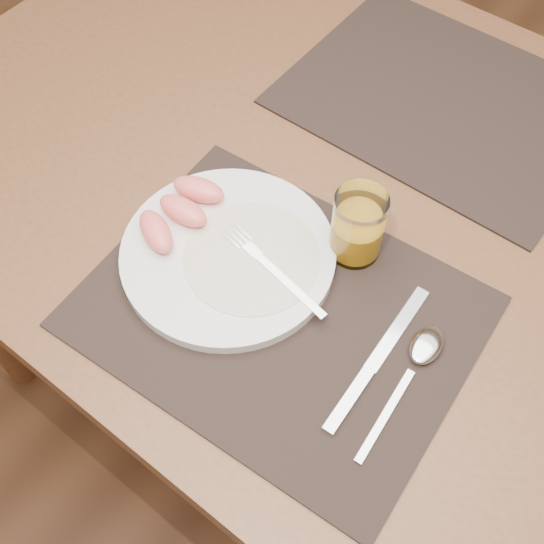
{
  "coord_description": "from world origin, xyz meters",
  "views": [
    {
      "loc": [
        0.25,
        -0.55,
        1.46
      ],
      "look_at": [
        -0.02,
        -0.19,
        0.77
      ],
      "focal_mm": 45.0,
      "sensor_mm": 36.0,
      "label": 1
    }
  ],
  "objects_px": {
    "placemat_near": "(279,312)",
    "spoon": "(421,355)",
    "placemat_far": "(444,101)",
    "table": "(364,233)",
    "juice_glass": "(357,228)",
    "knife": "(370,369)",
    "plate": "(228,254)",
    "fork": "(265,263)"
  },
  "relations": [
    {
      "from": "placemat_near",
      "to": "spoon",
      "type": "xyz_separation_m",
      "value": [
        0.17,
        0.05,
        0.01
      ]
    },
    {
      "from": "placemat_near",
      "to": "placemat_far",
      "type": "xyz_separation_m",
      "value": [
        -0.02,
        0.44,
        0.0
      ]
    },
    {
      "from": "table",
      "to": "juice_glass",
      "type": "distance_m",
      "value": 0.16
    },
    {
      "from": "placemat_far",
      "to": "knife",
      "type": "relative_size",
      "value": 2.04
    },
    {
      "from": "knife",
      "to": "spoon",
      "type": "xyz_separation_m",
      "value": [
        0.04,
        0.05,
        0.0
      ]
    },
    {
      "from": "table",
      "to": "juice_glass",
      "type": "xyz_separation_m",
      "value": [
        0.03,
        -0.09,
        0.13
      ]
    },
    {
      "from": "placemat_near",
      "to": "plate",
      "type": "bearing_deg",
      "value": 166.98
    },
    {
      "from": "placemat_near",
      "to": "plate",
      "type": "relative_size",
      "value": 1.67
    },
    {
      "from": "spoon",
      "to": "knife",
      "type": "bearing_deg",
      "value": -126.67
    },
    {
      "from": "table",
      "to": "fork",
      "type": "height_order",
      "value": "fork"
    },
    {
      "from": "placemat_near",
      "to": "juice_glass",
      "type": "relative_size",
      "value": 4.57
    },
    {
      "from": "plate",
      "to": "table",
      "type": "bearing_deg",
      "value": 66.3
    },
    {
      "from": "table",
      "to": "plate",
      "type": "bearing_deg",
      "value": -113.7
    },
    {
      "from": "table",
      "to": "fork",
      "type": "bearing_deg",
      "value": -101.55
    },
    {
      "from": "juice_glass",
      "to": "table",
      "type": "bearing_deg",
      "value": 109.03
    },
    {
      "from": "placemat_near",
      "to": "juice_glass",
      "type": "height_order",
      "value": "juice_glass"
    },
    {
      "from": "placemat_far",
      "to": "spoon",
      "type": "distance_m",
      "value": 0.43
    },
    {
      "from": "placemat_near",
      "to": "knife",
      "type": "bearing_deg",
      "value": 0.7
    },
    {
      "from": "table",
      "to": "juice_glass",
      "type": "bearing_deg",
      "value": -70.97
    },
    {
      "from": "plate",
      "to": "knife",
      "type": "distance_m",
      "value": 0.23
    },
    {
      "from": "placemat_far",
      "to": "placemat_near",
      "type": "bearing_deg",
      "value": -86.78
    },
    {
      "from": "placemat_near",
      "to": "juice_glass",
      "type": "xyz_separation_m",
      "value": [
        0.02,
        0.13,
        0.05
      ]
    },
    {
      "from": "fork",
      "to": "table",
      "type": "bearing_deg",
      "value": 78.45
    },
    {
      "from": "table",
      "to": "fork",
      "type": "relative_size",
      "value": 8.01
    },
    {
      "from": "placemat_far",
      "to": "knife",
      "type": "height_order",
      "value": "knife"
    },
    {
      "from": "spoon",
      "to": "placemat_near",
      "type": "bearing_deg",
      "value": -162.97
    },
    {
      "from": "placemat_near",
      "to": "knife",
      "type": "xyz_separation_m",
      "value": [
        0.13,
        0.0,
        0.0
      ]
    },
    {
      "from": "fork",
      "to": "placemat_near",
      "type": "bearing_deg",
      "value": -36.46
    },
    {
      "from": "plate",
      "to": "fork",
      "type": "xyz_separation_m",
      "value": [
        0.05,
        0.01,
        0.01
      ]
    },
    {
      "from": "placemat_far",
      "to": "spoon",
      "type": "relative_size",
      "value": 2.34
    },
    {
      "from": "placemat_near",
      "to": "fork",
      "type": "height_order",
      "value": "fork"
    },
    {
      "from": "placemat_near",
      "to": "placemat_far",
      "type": "distance_m",
      "value": 0.44
    },
    {
      "from": "fork",
      "to": "spoon",
      "type": "bearing_deg",
      "value": 4.1
    },
    {
      "from": "knife",
      "to": "juice_glass",
      "type": "bearing_deg",
      "value": 130.16
    },
    {
      "from": "table",
      "to": "placemat_near",
      "type": "distance_m",
      "value": 0.24
    },
    {
      "from": "placemat_far",
      "to": "fork",
      "type": "bearing_deg",
      "value": -93.29
    },
    {
      "from": "fork",
      "to": "juice_glass",
      "type": "relative_size",
      "value": 1.77
    },
    {
      "from": "knife",
      "to": "juice_glass",
      "type": "xyz_separation_m",
      "value": [
        -0.11,
        0.13,
        0.04
      ]
    },
    {
      "from": "knife",
      "to": "spoon",
      "type": "bearing_deg",
      "value": 53.33
    },
    {
      "from": "placemat_near",
      "to": "fork",
      "type": "bearing_deg",
      "value": 143.54
    },
    {
      "from": "placemat_near",
      "to": "knife",
      "type": "relative_size",
      "value": 2.04
    },
    {
      "from": "fork",
      "to": "juice_glass",
      "type": "xyz_separation_m",
      "value": [
        0.07,
        0.1,
        0.03
      ]
    }
  ]
}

